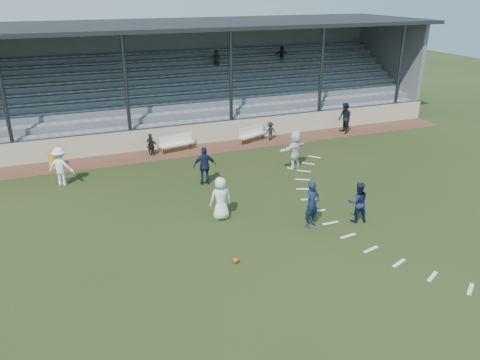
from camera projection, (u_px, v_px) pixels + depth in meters
name	position (u px, v px, depth m)	size (l,w,h in m)	color
ground	(264.00, 236.00, 17.46)	(90.00, 90.00, 0.00)	#263214
cinder_track	(189.00, 151.00, 26.49)	(34.00, 2.00, 0.02)	brown
retaining_wall	(184.00, 136.00, 27.17)	(34.00, 0.18, 1.20)	#C3B496
bench_left	(176.00, 141.00, 26.21)	(2.04, 0.86, 0.95)	white
bench_right	(252.00, 132.00, 27.83)	(2.00, 1.19, 0.95)	white
trash_bin	(53.00, 159.00, 23.95)	(0.53, 0.53, 0.84)	gold
football	(236.00, 260.00, 15.72)	(0.21, 0.21, 0.21)	#CF440C
player_white_lead	(221.00, 198.00, 18.45)	(0.86, 0.56, 1.77)	white
player_navy_lead	(312.00, 204.00, 17.85)	(0.67, 0.44, 1.83)	#151D3B
player_navy_mid	(358.00, 202.00, 18.26)	(0.80, 0.63, 1.66)	#151D3B
player_white_wing	(61.00, 167.00, 21.58)	(1.20, 0.69, 1.85)	white
player_navy_wing	(205.00, 166.00, 21.69)	(1.07, 0.44, 1.82)	#151D3B
player_white_back	(295.00, 150.00, 23.66)	(1.82, 0.58, 1.97)	white
official	(345.00, 118.00, 29.29)	(0.93, 0.72, 1.91)	black
sub_left_near	(150.00, 144.00, 25.74)	(0.43, 0.28, 1.17)	black
sub_left_far	(152.00, 146.00, 25.56)	(0.59, 0.25, 1.01)	black
sub_right	(270.00, 131.00, 28.11)	(0.72, 0.41, 1.11)	black
grandstand	(164.00, 92.00, 30.61)	(34.60, 9.00, 6.61)	slate
penalty_arc	(358.00, 218.00, 18.84)	(3.89, 14.63, 0.01)	white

